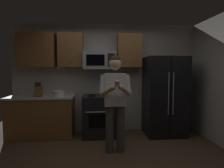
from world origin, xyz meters
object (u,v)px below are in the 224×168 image
(oven_range, at_px, (100,115))
(refrigerator, at_px, (165,96))
(bowl_large_white, at_px, (59,93))
(person, at_px, (115,98))
(microwave, at_px, (99,60))
(cupcake, at_px, (117,83))
(knife_block, at_px, (38,91))

(oven_range, distance_m, refrigerator, 1.56)
(bowl_large_white, bearing_deg, person, -37.67)
(microwave, distance_m, bowl_large_white, 1.18)
(person, bearing_deg, cupcake, -90.00)
(knife_block, relative_size, person, 0.18)
(refrigerator, relative_size, knife_block, 5.63)
(knife_block, bearing_deg, bowl_large_white, 2.03)
(bowl_large_white, bearing_deg, refrigerator, -0.59)
(oven_range, relative_size, knife_block, 2.91)
(oven_range, height_order, bowl_large_white, bowl_large_white)
(knife_block, bearing_deg, microwave, 6.32)
(microwave, height_order, person, microwave)
(knife_block, height_order, cupcake, cupcake)
(refrigerator, relative_size, bowl_large_white, 7.04)
(oven_range, height_order, cupcake, cupcake)
(refrigerator, height_order, bowl_large_white, refrigerator)
(person, bearing_deg, microwave, 104.21)
(oven_range, bearing_deg, microwave, 89.98)
(microwave, height_order, refrigerator, microwave)
(oven_range, distance_m, person, 1.10)
(cupcake, bearing_deg, knife_block, 142.83)
(person, bearing_deg, refrigerator, 35.48)
(person, height_order, cupcake, person)
(refrigerator, bearing_deg, microwave, 173.97)
(oven_range, bearing_deg, knife_block, -178.73)
(microwave, bearing_deg, knife_block, -173.68)
(oven_range, xyz_separation_m, microwave, (0.00, 0.12, 1.26))
(microwave, distance_m, refrigerator, 1.72)
(oven_range, height_order, refrigerator, refrigerator)
(microwave, distance_m, knife_block, 1.52)
(refrigerator, xyz_separation_m, knife_block, (-2.85, 0.01, 0.14))
(oven_range, distance_m, cupcake, 1.52)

